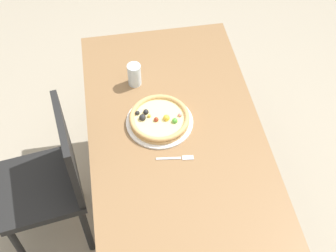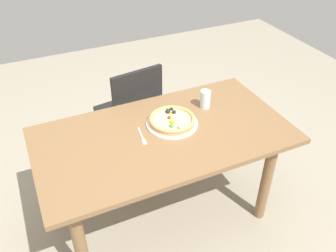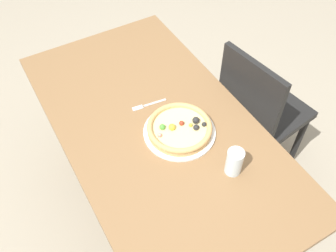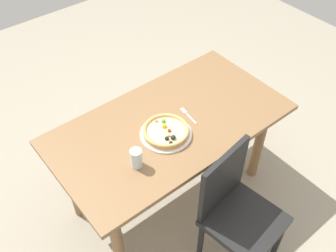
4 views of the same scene
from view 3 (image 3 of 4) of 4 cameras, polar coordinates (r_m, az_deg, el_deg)
ground_plane at (r=2.27m, az=-1.28°, el=-11.97°), size 6.00×6.00×0.00m
dining_table at (r=1.75m, az=-1.63°, el=-2.36°), size 1.50×0.80×0.73m
chair_near at (r=2.09m, az=13.55°, el=2.24°), size 0.45×0.45×0.90m
plate at (r=1.63m, az=1.75°, el=-0.88°), size 0.31×0.31×0.01m
pizza at (r=1.61m, az=1.79°, el=-0.30°), size 0.28×0.28×0.05m
fork at (r=1.74m, az=-3.30°, el=3.14°), size 0.04×0.17×0.00m
drinking_glass at (r=1.49m, az=10.01°, el=-5.37°), size 0.07×0.07×0.12m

